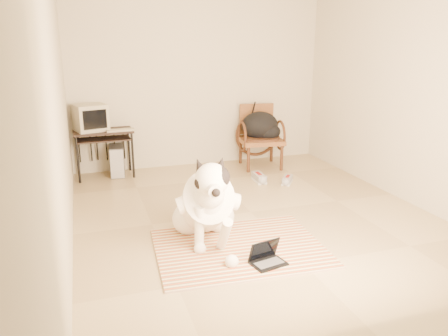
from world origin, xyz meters
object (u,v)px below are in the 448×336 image
laptop (267,258)px  backpack (261,127)px  rattan_chair (260,136)px  dog (206,205)px  crt_monitor (90,118)px  pc_tower (117,160)px  computer_desk (103,137)px

laptop → backpack: size_ratio=0.58×
laptop → rattan_chair: (1.19, 3.03, 0.42)m
dog → crt_monitor: bearing=110.8°
crt_monitor → pc_tower: bearing=0.0°
laptop → pc_tower: 3.41m
computer_desk → crt_monitor: crt_monitor is taller
computer_desk → backpack: (2.40, -0.20, 0.05)m
rattan_chair → laptop: bearing=-111.4°
crt_monitor → pc_tower: (0.33, 0.00, -0.66)m
dog → laptop: 0.81m
dog → laptop: (0.38, -0.65, -0.32)m
dog → computer_desk: 2.68m
pc_tower → laptop: bearing=-72.4°
laptop → rattan_chair: rattan_chair is taller
rattan_chair → pc_tower: bearing=174.4°
laptop → pc_tower: (-1.03, 3.24, 0.15)m
rattan_chair → backpack: size_ratio=1.64×
crt_monitor → backpack: 2.58m
crt_monitor → backpack: crt_monitor is taller
pc_tower → backpack: (2.23, -0.25, 0.42)m
crt_monitor → rattan_chair: size_ratio=0.54×
dog → crt_monitor: 2.82m
laptop → backpack: (1.20, 2.99, 0.58)m
dog → laptop: bearing=-59.9°
computer_desk → rattan_chair: bearing=-3.9°
pc_tower → rattan_chair: (2.22, -0.22, 0.27)m
backpack → dog: bearing=-123.9°
computer_desk → pc_tower: computer_desk is taller
laptop → pc_tower: bearing=107.6°
rattan_chair → backpack: 0.16m
dog → rattan_chair: same height
laptop → computer_desk: 3.45m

